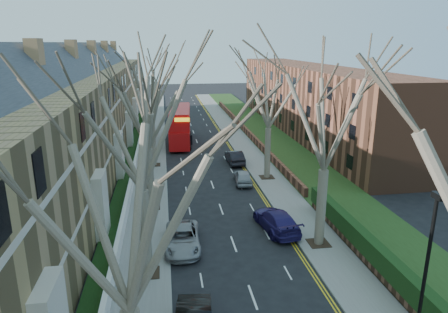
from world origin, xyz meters
name	(u,v)px	position (x,y,z in m)	size (l,w,h in m)	color
pavement_left	(153,142)	(-6.00, 39.00, 0.06)	(3.00, 102.00, 0.12)	slate
pavement_right	(239,139)	(6.00, 39.00, 0.06)	(3.00, 102.00, 0.12)	slate
terrace_left	(81,114)	(-13.65, 31.00, 5.53)	(9.70, 78.00, 13.60)	#947A4B
flats_right	(308,99)	(17.46, 43.00, 4.98)	(13.97, 54.00, 10.00)	brown
wall_hedge_right	(397,277)	(7.70, 2.00, 1.12)	(0.70, 24.00, 1.80)	brown
front_wall_left	(138,154)	(-7.65, 31.00, 0.62)	(0.30, 78.00, 1.00)	white
grass_verge_right	(269,137)	(10.50, 39.00, 0.15)	(6.00, 102.00, 0.06)	#223915
lamp_post	(424,285)	(5.00, -3.50, 4.57)	(0.18, 0.50, 8.11)	black
tree_left_near	(121,197)	(-5.70, -4.00, 8.93)	(9.80, 9.80, 13.73)	brown
tree_left_mid	(138,116)	(-5.70, 6.00, 9.56)	(10.50, 10.50, 14.71)	brown
tree_left_far	(146,97)	(-5.70, 16.00, 9.24)	(10.15, 10.15, 14.22)	brown
tree_left_dist	(150,79)	(-5.70, 28.00, 9.56)	(10.50, 10.50, 14.71)	brown
tree_right_mid	(328,105)	(5.70, 8.00, 9.56)	(10.50, 10.50, 14.71)	brown
tree_right_far	(270,87)	(5.70, 22.00, 9.24)	(10.15, 10.15, 14.22)	brown
double_decker_bus	(180,127)	(-2.25, 37.98, 2.34)	(3.48, 11.56, 4.75)	red
car_left_far	(183,238)	(-3.47, 8.97, 0.70)	(2.31, 5.01, 1.39)	gray
car_right_near	(276,220)	(3.47, 10.65, 0.76)	(2.13, 5.25, 1.52)	navy
car_right_mid	(243,177)	(3.00, 20.94, 0.68)	(1.61, 3.99, 1.36)	#94959C
car_right_far	(235,157)	(3.39, 27.64, 0.75)	(1.58, 4.54, 1.50)	black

